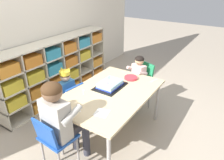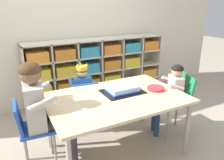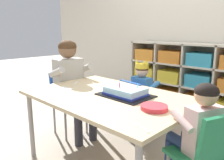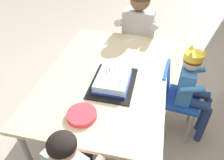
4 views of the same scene
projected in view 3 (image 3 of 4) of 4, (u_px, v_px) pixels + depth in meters
classroom_back_wall at (198, 13)px, 2.76m from camera, size 5.85×0.10×2.71m
storage_cubby_shelf at (216, 91)px, 2.53m from camera, size 2.23×0.34×1.00m
activity_table at (109, 101)px, 1.85m from camera, size 1.35×0.90×0.64m
classroom_chair_blue at (137, 104)px, 2.37m from camera, size 0.35×0.35×0.65m
child_with_crown at (144, 89)px, 2.41m from camera, size 0.31×0.31×0.85m
classroom_chair_adult_side at (67, 95)px, 2.54m from camera, size 0.35×0.35×0.70m
adult_helper_seated at (72, 78)px, 2.41m from camera, size 0.44×0.42×1.05m
classroom_chair_guest_side at (208, 154)px, 1.30m from camera, size 0.41×0.43×0.73m
guest_at_table_side at (196, 130)px, 1.37m from camera, size 0.34×0.34×0.86m
birthday_cake_on_tray at (125, 92)px, 1.81m from camera, size 0.41×0.31×0.11m
paper_plate_stack at (154, 107)px, 1.50m from camera, size 0.18×0.18×0.03m
paper_napkin_square at (62, 89)px, 2.01m from camera, size 0.17×0.17×0.00m
fork_scattered_mid_table at (141, 127)px, 1.22m from camera, size 0.13×0.06×0.00m
fork_at_table_front_edge at (117, 85)px, 2.15m from camera, size 0.11×0.09×0.00m
fork_beside_plate_stack at (76, 82)px, 2.27m from camera, size 0.09×0.11×0.00m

